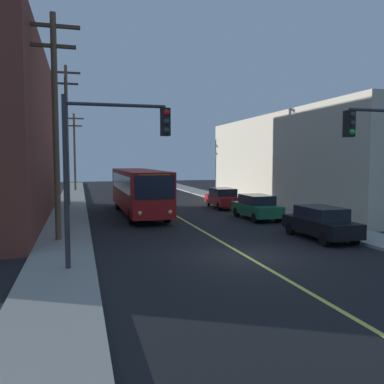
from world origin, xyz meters
name	(u,v)px	position (x,y,z in m)	size (l,w,h in m)	color
ground_plane	(246,256)	(0.00, 0.00, 0.00)	(120.00, 120.00, 0.00)	black
sidewalk_left	(67,224)	(-7.25, 10.00, 0.07)	(2.50, 90.00, 0.15)	gray
sidewalk_right	(286,215)	(7.25, 10.00, 0.07)	(2.50, 90.00, 0.15)	gray
lane_stripe_center	(168,211)	(0.00, 15.00, 0.01)	(0.16, 60.00, 0.01)	#D8CC4C
building_right_warehouse	(327,161)	(14.49, 16.07, 3.84)	(12.00, 25.61, 7.68)	beige
city_bus	(139,189)	(-2.44, 13.72, 1.82)	(2.72, 12.19, 3.20)	maroon
parked_car_black	(321,222)	(4.95, 2.28, 0.84)	(1.89, 4.43, 1.62)	black
parked_car_green	(257,207)	(4.74, 9.37, 0.84)	(1.86, 4.42, 1.62)	#196038
parked_car_red	(223,198)	(4.73, 15.90, 0.84)	(1.89, 4.43, 1.62)	maroon
utility_pole_near	(55,117)	(-7.52, 4.92, 5.91)	(2.40, 0.28, 10.49)	brown
utility_pole_mid	(67,129)	(-7.43, 20.54, 6.46)	(2.40, 0.28, 11.56)	brown
utility_pole_far	(74,148)	(-7.02, 37.11, 5.35)	(2.40, 0.28, 9.42)	brown
traffic_signal_left_corner	(111,149)	(-5.41, -0.57, 4.30)	(3.75, 0.48, 6.00)	#2D2D33
fire_hydrant	(319,218)	(6.85, 5.34, 0.58)	(0.44, 0.26, 0.84)	red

